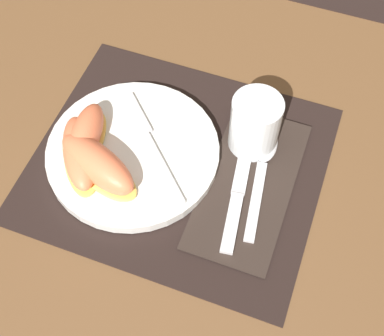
{
  "coord_description": "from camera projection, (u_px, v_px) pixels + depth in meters",
  "views": [
    {
      "loc": [
        0.16,
        -0.37,
        0.64
      ],
      "look_at": [
        0.03,
        -0.01,
        0.02
      ],
      "focal_mm": 50.0,
      "sensor_mm": 36.0,
      "label": 1
    }
  ],
  "objects": [
    {
      "name": "citrus_wedge_3",
      "position": [
        98.0,
        164.0,
        0.71
      ],
      "size": [
        0.14,
        0.1,
        0.04
      ],
      "color": "#F7C656",
      "rests_on": "plate"
    },
    {
      "name": "juice_glass",
      "position": [
        254.0,
        127.0,
        0.74
      ],
      "size": [
        0.07,
        0.07,
        0.09
      ],
      "color": "silver",
      "rests_on": "placemat"
    },
    {
      "name": "placemat",
      "position": [
        178.0,
        163.0,
        0.76
      ],
      "size": [
        0.4,
        0.35,
        0.0
      ],
      "color": "black",
      "rests_on": "ground_plane"
    },
    {
      "name": "plate",
      "position": [
        133.0,
        152.0,
        0.75
      ],
      "size": [
        0.24,
        0.24,
        0.02
      ],
      "color": "white",
      "rests_on": "placemat"
    },
    {
      "name": "citrus_wedge_0",
      "position": [
        86.0,
        136.0,
        0.74
      ],
      "size": [
        0.06,
        0.12,
        0.04
      ],
      "color": "#F7C656",
      "rests_on": "plate"
    },
    {
      "name": "citrus_wedge_1",
      "position": [
        80.0,
        154.0,
        0.72
      ],
      "size": [
        0.11,
        0.13,
        0.04
      ],
      "color": "#F7C656",
      "rests_on": "plate"
    },
    {
      "name": "knife",
      "position": [
        240.0,
        184.0,
        0.73
      ],
      "size": [
        0.05,
        0.22,
        0.01
      ],
      "color": "silver",
      "rests_on": "napkin"
    },
    {
      "name": "ground_plane",
      "position": [
        178.0,
        164.0,
        0.76
      ],
      "size": [
        3.0,
        3.0,
        0.0
      ],
      "primitive_type": "plane",
      "color": "brown"
    },
    {
      "name": "fork",
      "position": [
        146.0,
        139.0,
        0.75
      ],
      "size": [
        0.16,
        0.15,
        0.0
      ],
      "color": "silver",
      "rests_on": "plate"
    },
    {
      "name": "spoon",
      "position": [
        263.0,
        158.0,
        0.75
      ],
      "size": [
        0.05,
        0.19,
        0.01
      ],
      "color": "silver",
      "rests_on": "napkin"
    },
    {
      "name": "citrus_wedge_2",
      "position": [
        97.0,
        164.0,
        0.72
      ],
      "size": [
        0.14,
        0.1,
        0.04
      ],
      "color": "#F7C656",
      "rests_on": "plate"
    },
    {
      "name": "napkin",
      "position": [
        249.0,
        182.0,
        0.74
      ],
      "size": [
        0.12,
        0.25,
        0.0
      ],
      "color": "#2D231E",
      "rests_on": "placemat"
    }
  ]
}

